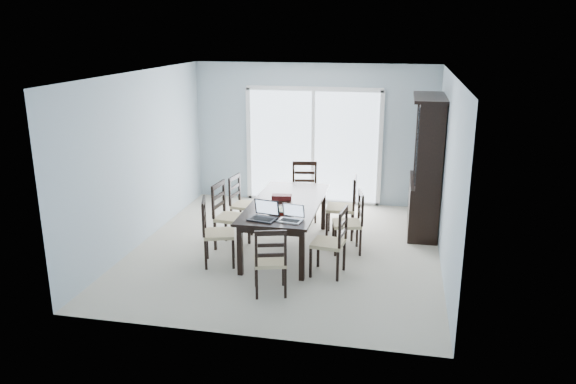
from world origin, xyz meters
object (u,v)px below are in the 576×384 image
chair_right_far (347,200)px  cell_phone (272,221)px  laptop_dark (262,215)px  game_box (282,197)px  dining_table (286,207)px  china_hutch (426,167)px  chair_left_far (241,197)px  chair_right_mid (353,215)px  chair_end_near (270,255)px  chair_left_mid (226,208)px  laptop_silver (290,218)px  chair_right_near (335,235)px  chair_end_far (304,184)px  hot_tub (304,163)px  chair_left_near (212,225)px

chair_right_far → cell_phone: 1.82m
laptop_dark → cell_phone: (0.14, -0.03, -0.05)m
chair_right_far → game_box: bearing=122.3°
dining_table → china_hutch: size_ratio=1.00×
chair_left_far → game_box: chair_left_far is taller
chair_right_mid → laptop_dark: 1.51m
dining_table → chair_end_near: size_ratio=2.13×
laptop_dark → game_box: bearing=97.8°
chair_left_mid → laptop_silver: (1.15, -0.78, 0.20)m
chair_left_far → chair_right_near: bearing=58.5°
dining_table → laptop_dark: bearing=-99.9°
chair_end_far → chair_right_near: bearing=100.7°
china_hutch → cell_phone: bearing=-133.8°
dining_table → china_hutch: china_hutch is taller
chair_right_near → laptop_dark: (-0.97, -0.10, 0.23)m
chair_left_mid → game_box: bearing=106.4°
china_hutch → chair_right_mid: 1.61m
chair_left_mid → chair_end_near: size_ratio=1.11×
cell_phone → hot_tub: (-0.36, 4.46, -0.28)m
chair_left_far → china_hutch: bearing=109.2°
chair_left_mid → game_box: size_ratio=3.96×
chair_right_mid → chair_end_far: bearing=22.9°
game_box → chair_left_mid: bearing=-170.0°
chair_end_far → game_box: (-0.10, -1.42, 0.18)m
chair_right_near → cell_phone: bearing=105.5°
chair_right_near → chair_right_far: size_ratio=0.94×
chair_left_mid → laptop_silver: size_ratio=3.37×
laptop_silver → chair_end_near: bearing=-89.2°
laptop_silver → chair_right_far: bearing=78.9°
laptop_dark → laptop_silver: bearing=13.6°
game_box → chair_left_far: bearing=143.9°
chair_right_mid → cell_phone: size_ratio=10.73×
china_hutch → chair_left_near: china_hutch is taller
chair_left_near → chair_end_far: 2.42m
chair_left_mid → chair_right_near: (1.74, -0.70, -0.03)m
china_hutch → hot_tub: china_hutch is taller
chair_left_mid → chair_end_near: bearing=41.6°
dining_table → laptop_dark: (-0.15, -0.84, 0.14)m
china_hutch → game_box: 2.42m
chair_end_near → laptop_dark: size_ratio=2.60×
chair_left_far → chair_end_far: size_ratio=0.93×
chair_right_near → laptop_silver: size_ratio=3.19×
chair_left_far → laptop_silver: (1.13, -1.52, 0.24)m
china_hutch → laptop_silver: 2.76m
chair_left_far → cell_phone: chair_left_far is taller
laptop_silver → game_box: size_ratio=1.18×
chair_end_near → hot_tub: 5.13m
china_hutch → chair_left_mid: (-2.94, -1.30, -0.47)m
cell_phone → dining_table: bearing=106.3°
china_hutch → hot_tub: bearing=135.6°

